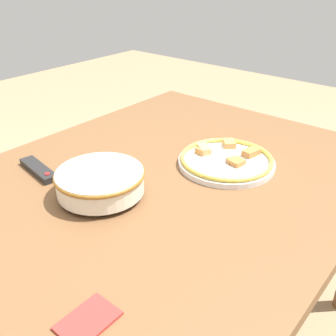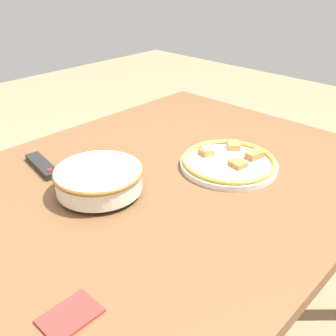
# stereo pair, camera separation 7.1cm
# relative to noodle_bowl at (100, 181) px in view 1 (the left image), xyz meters

# --- Properties ---
(dining_table) EXTENTS (1.52, 1.10, 0.76)m
(dining_table) POSITION_rel_noodle_bowl_xyz_m (0.14, -0.07, -0.12)
(dining_table) COLOR brown
(dining_table) RESTS_ON ground_plane
(noodle_bowl) EXTENTS (0.25, 0.25, 0.08)m
(noodle_bowl) POSITION_rel_noodle_bowl_xyz_m (0.00, 0.00, 0.00)
(noodle_bowl) COLOR silver
(noodle_bowl) RESTS_ON dining_table
(food_plate) EXTENTS (0.31, 0.31, 0.04)m
(food_plate) POSITION_rel_noodle_bowl_xyz_m (0.39, -0.17, -0.03)
(food_plate) COLOR white
(food_plate) RESTS_ON dining_table
(tv_remote) EXTENTS (0.07, 0.19, 0.02)m
(tv_remote) POSITION_rel_noodle_bowl_xyz_m (-0.04, 0.26, -0.04)
(tv_remote) COLOR black
(tv_remote) RESTS_ON dining_table
(folded_napkin) EXTENTS (0.11, 0.08, 0.01)m
(folded_napkin) POSITION_rel_noodle_bowl_xyz_m (-0.32, -0.31, -0.04)
(folded_napkin) COLOR #B2332D
(folded_napkin) RESTS_ON dining_table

